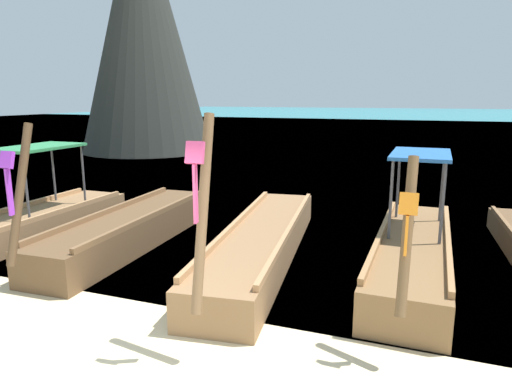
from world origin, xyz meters
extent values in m
plane|color=teal|center=(0.00, 62.48, 0.00)|extent=(120.00, 120.00, 0.00)
cube|color=olive|center=(-5.16, 4.09, 0.26)|extent=(1.27, 5.49, 0.52)
cube|color=#AF7F52|center=(-4.57, 4.09, 0.57)|extent=(0.09, 5.05, 0.10)
cylinder|color=#4C4C51|center=(-4.72, 3.95, 1.21)|extent=(0.05, 0.05, 1.36)
cylinder|color=#4C4C51|center=(-5.61, 5.60, 1.21)|extent=(0.05, 0.05, 1.36)
cylinder|color=#4C4C51|center=(-4.72, 5.60, 1.21)|extent=(0.05, 0.05, 1.36)
cube|color=#2D844C|center=(-5.16, 4.78, 1.92)|extent=(1.07, 1.85, 0.06)
cube|color=brown|center=(-2.81, 4.68, 0.32)|extent=(1.32, 5.14, 0.63)
cube|color=brown|center=(-3.33, 4.66, 0.68)|extent=(0.26, 4.69, 0.10)
cube|color=brown|center=(-2.29, 4.70, 0.68)|extent=(0.26, 4.69, 0.10)
cylinder|color=brown|center=(-2.71, 1.98, 1.62)|extent=(0.15, 0.71, 2.02)
cube|color=purple|center=(-2.70, 1.83, 2.14)|extent=(0.20, 0.13, 0.25)
cube|color=purple|center=(-2.70, 1.81, 1.68)|extent=(0.03, 0.08, 0.67)
cube|color=olive|center=(-0.02, 4.87, 0.29)|extent=(1.90, 6.21, 0.59)
cube|color=#AF7F52|center=(-0.55, 4.80, 0.64)|extent=(0.78, 5.59, 0.10)
cube|color=#AF7F52|center=(0.51, 4.93, 0.64)|extent=(0.78, 5.59, 0.10)
cylinder|color=brown|center=(0.38, 1.68, 1.70)|extent=(0.21, 0.74, 2.25)
cube|color=#F24C8C|center=(0.41, 1.49, 2.41)|extent=(0.21, 0.15, 0.25)
cube|color=#F24C8C|center=(0.41, 1.47, 1.96)|extent=(0.04, 0.08, 0.66)
cube|color=brown|center=(2.65, 5.07, 0.31)|extent=(1.26, 5.12, 0.61)
cube|color=#9F7246|center=(2.11, 5.08, 0.66)|extent=(0.17, 4.69, 0.10)
cube|color=#9F7246|center=(3.19, 5.06, 0.66)|extent=(0.17, 4.69, 0.10)
cylinder|color=brown|center=(2.60, 2.36, 1.47)|extent=(0.13, 0.74, 1.75)
cube|color=orange|center=(2.60, 2.22, 1.86)|extent=(0.20, 0.14, 0.25)
cube|color=orange|center=(2.60, 2.20, 1.51)|extent=(0.03, 0.08, 0.46)
cylinder|color=#4C4C51|center=(2.25, 4.95, 1.29)|extent=(0.05, 0.05, 1.35)
cylinder|color=#4C4C51|center=(3.06, 4.94, 1.29)|extent=(0.05, 0.05, 1.35)
cylinder|color=#4C4C51|center=(2.28, 6.48, 1.29)|extent=(0.05, 0.05, 1.35)
cylinder|color=#4C4C51|center=(3.09, 6.47, 1.29)|extent=(0.05, 0.05, 1.35)
cube|color=#235BA3|center=(2.67, 5.71, 1.99)|extent=(1.02, 1.75, 0.06)
cone|color=#2D302B|center=(-11.87, 19.12, 6.76)|extent=(7.09, 7.09, 13.52)
cone|color=#32352F|center=(-14.74, 19.83, 2.08)|extent=(2.61, 2.61, 4.16)
camera|label=1|loc=(2.71, -2.86, 3.00)|focal=32.04mm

